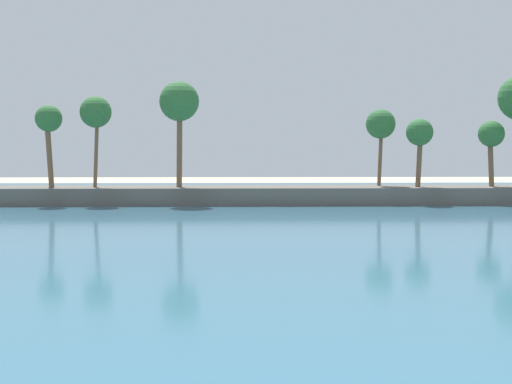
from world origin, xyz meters
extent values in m
cube|color=#386B84|center=(0.00, 59.08, 0.03)|extent=(220.00, 101.73, 0.06)
cube|color=#605B54|center=(0.00, 69.94, 0.90)|extent=(81.76, 6.00, 1.80)
cylinder|color=brown|center=(27.99, 69.87, 4.48)|extent=(0.72, 0.79, 5.40)
sphere|color=#2D6633|center=(27.99, 69.87, 7.16)|extent=(2.67, 2.67, 2.67)
cylinder|color=brown|center=(-16.56, 68.91, 5.23)|extent=(0.81, 0.81, 6.88)
sphere|color=#2D6633|center=(-16.56, 68.91, 8.65)|extent=(2.65, 2.65, 2.65)
cylinder|color=brown|center=(20.47, 69.17, 4.56)|extent=(0.78, 0.73, 5.54)
sphere|color=#2D6633|center=(20.47, 69.17, 7.31)|extent=(2.72, 2.72, 2.72)
cylinder|color=brown|center=(-3.69, 69.37, 6.09)|extent=(0.68, 0.72, 8.60)
sphere|color=#2D6633|center=(-3.69, 69.37, 10.38)|extent=(3.98, 3.98, 3.98)
cylinder|color=brown|center=(16.95, 71.44, 5.00)|extent=(0.58, 0.44, 6.41)
sphere|color=#2D6633|center=(16.95, 71.44, 8.20)|extent=(3.07, 3.07, 3.07)
cylinder|color=brown|center=(-12.00, 69.37, 5.56)|extent=(0.71, 0.40, 7.52)
sphere|color=#2D6633|center=(-12.00, 69.37, 9.31)|extent=(3.15, 3.15, 3.15)
camera|label=1|loc=(2.14, -4.00, 6.15)|focal=51.22mm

